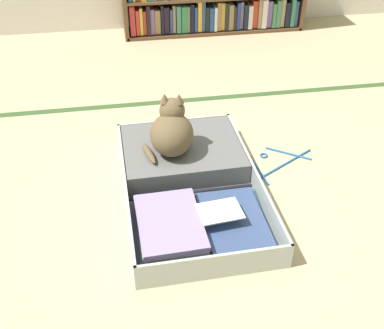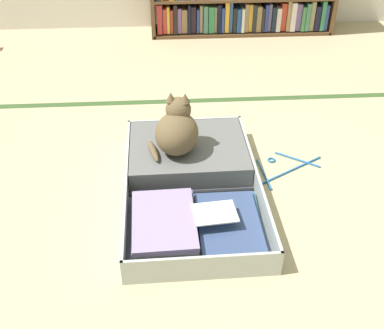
% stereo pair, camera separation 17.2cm
% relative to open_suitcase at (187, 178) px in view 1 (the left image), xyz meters
% --- Properties ---
extents(ground_plane, '(10.00, 10.00, 0.00)m').
position_rel_open_suitcase_xyz_m(ground_plane, '(0.11, -0.24, -0.05)').
color(ground_plane, tan).
extents(tatami_border, '(4.80, 0.05, 0.00)m').
position_rel_open_suitcase_xyz_m(tatami_border, '(0.11, 0.84, -0.05)').
color(tatami_border, '#334F27').
rests_on(tatami_border, ground_plane).
extents(open_suitcase, '(0.61, 1.00, 0.12)m').
position_rel_open_suitcase_xyz_m(open_suitcase, '(0.00, 0.00, 0.00)').
color(open_suitcase, '#B2B7B1').
rests_on(open_suitcase, ground_plane).
extents(black_cat, '(0.27, 0.27, 0.28)m').
position_rel_open_suitcase_xyz_m(black_cat, '(-0.05, 0.14, 0.18)').
color(black_cat, brown).
rests_on(black_cat, open_suitcase).
extents(clothes_hanger, '(0.39, 0.31, 0.01)m').
position_rel_open_suitcase_xyz_m(clothes_hanger, '(0.47, 0.11, -0.05)').
color(clothes_hanger, '#205D99').
rests_on(clothes_hanger, ground_plane).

